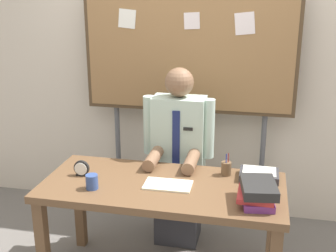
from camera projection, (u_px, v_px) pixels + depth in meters
The scene contains 10 objects.
back_wall at pixel (192, 64), 3.79m from camera, with size 6.40×0.08×2.70m, color beige.
desk at pixel (163, 197), 2.93m from camera, with size 1.60×0.73×0.75m.
person at pixel (178, 164), 3.44m from camera, with size 0.55×0.56×1.43m.
bulletin_board at pixel (188, 53), 3.56m from camera, with size 1.75×0.09×2.01m.
book_stack at pixel (258, 192), 2.62m from camera, with size 0.24×0.31×0.13m.
open_notebook at pixel (168, 185), 2.87m from camera, with size 0.31×0.18×0.01m, color #F4EFCC.
desk_clock at pixel (82, 169), 3.02m from camera, with size 0.11×0.04×0.11m.
coffee_mug at pixel (92, 182), 2.82m from camera, with size 0.08×0.08×0.10m, color #334C8C.
pen_holder at pixel (226, 168), 3.02m from camera, with size 0.07×0.07×0.16m.
paper_tray at pixel (259, 175), 2.97m from camera, with size 0.26×0.20×0.06m.
Camera 1 is at (0.60, -2.58, 2.00)m, focal length 46.89 mm.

